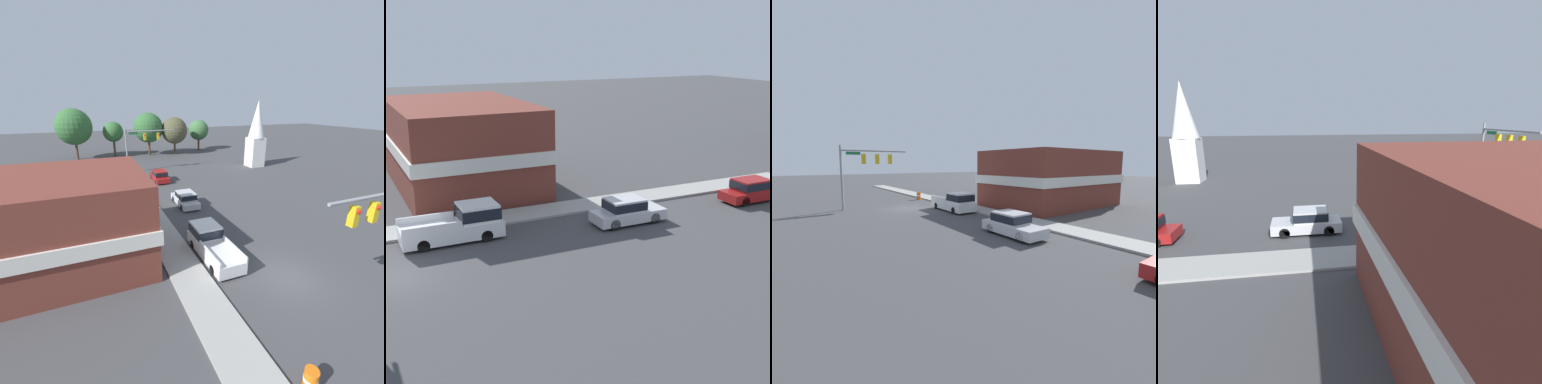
% 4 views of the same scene
% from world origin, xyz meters
% --- Properties ---
extents(ground_plane, '(200.00, 200.00, 0.00)m').
position_xyz_m(ground_plane, '(0.00, 0.00, 0.00)').
color(ground_plane, '#424244').
extents(car_lead, '(1.83, 4.35, 1.53)m').
position_xyz_m(car_lead, '(-1.73, 13.66, 0.79)').
color(car_lead, black).
rests_on(car_lead, ground).
extents(car_second_ahead, '(1.80, 4.62, 1.52)m').
position_xyz_m(car_second_ahead, '(-1.88, 23.57, 0.79)').
color(car_second_ahead, black).
rests_on(car_second_ahead, ground).
extents(pickup_truck_parked, '(1.98, 5.41, 1.93)m').
position_xyz_m(pickup_truck_parked, '(-3.31, 4.23, 0.95)').
color(pickup_truck_parked, black).
rests_on(pickup_truck_parked, ground).
extents(corner_brick_building, '(14.18, 9.41, 6.13)m').
position_xyz_m(corner_brick_building, '(-14.34, 7.05, 3.06)').
color(corner_brick_building, brown).
rests_on(corner_brick_building, ground).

